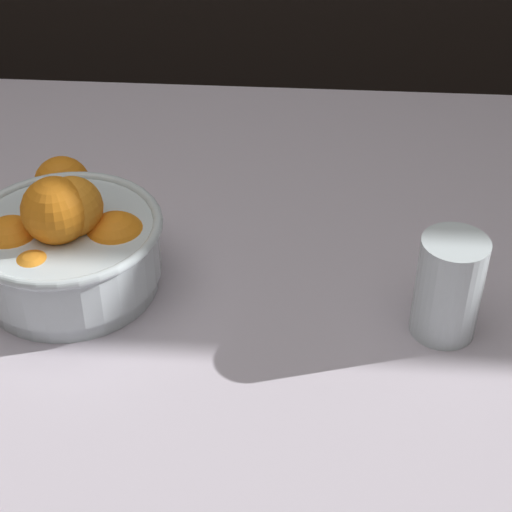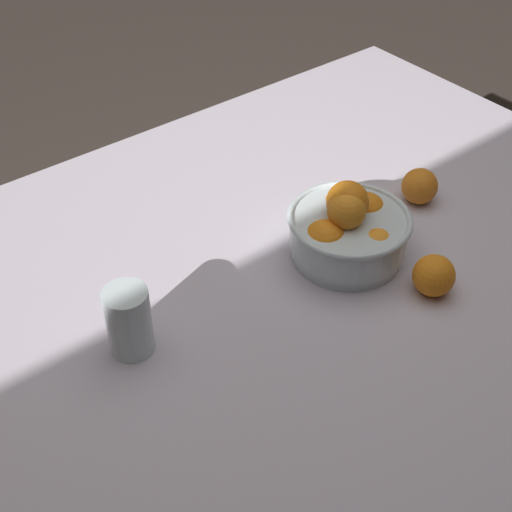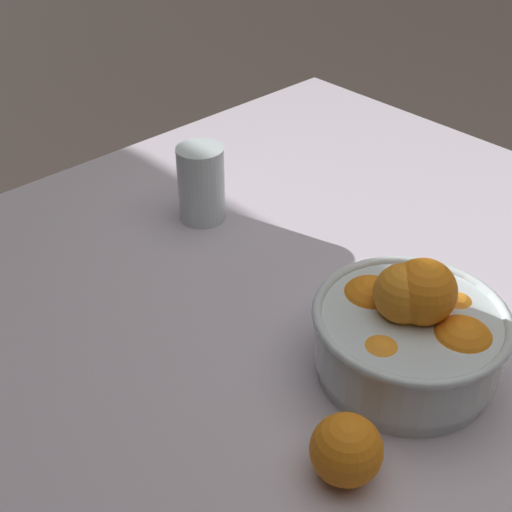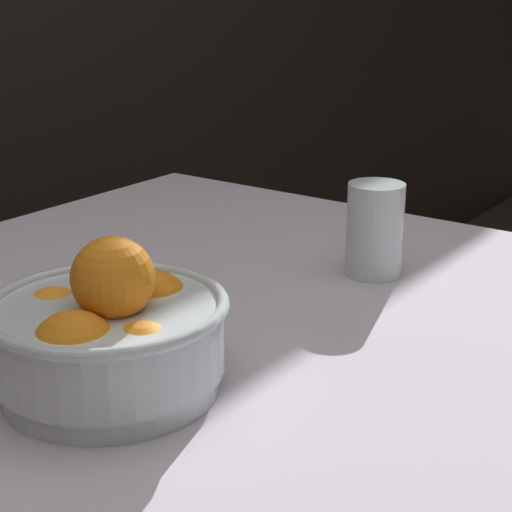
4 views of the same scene
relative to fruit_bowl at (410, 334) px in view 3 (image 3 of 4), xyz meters
The scene contains 4 objects.
dining_table 0.13m from the fruit_bowl, 67.04° to the right, with size 1.46×1.19×0.73m.
fruit_bowl is the anchor object (origin of this frame).
juice_glass 0.45m from the fruit_bowl, ahead, with size 0.08×0.08×0.13m.
orange_loose_front 0.18m from the fruit_bowl, 106.58° to the left, with size 0.08×0.08×0.08m, color orange.
Camera 3 is at (-0.35, 0.60, 1.36)m, focal length 50.00 mm.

